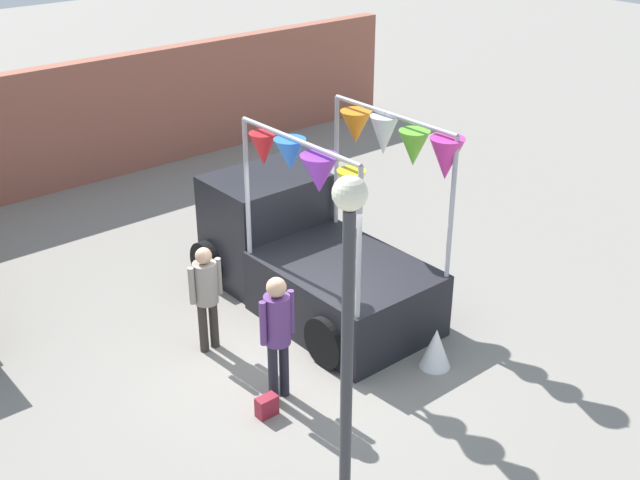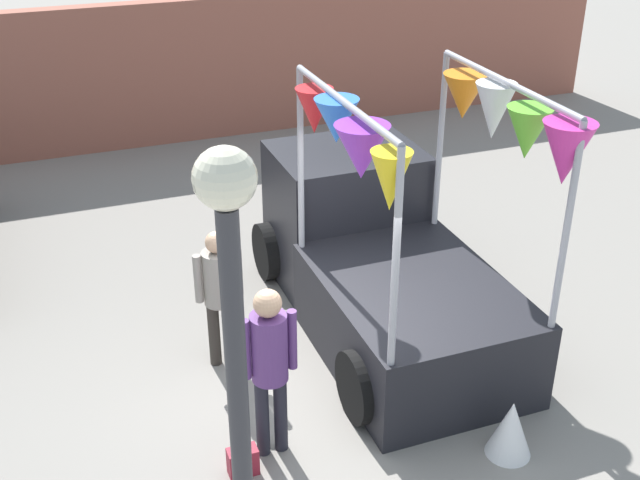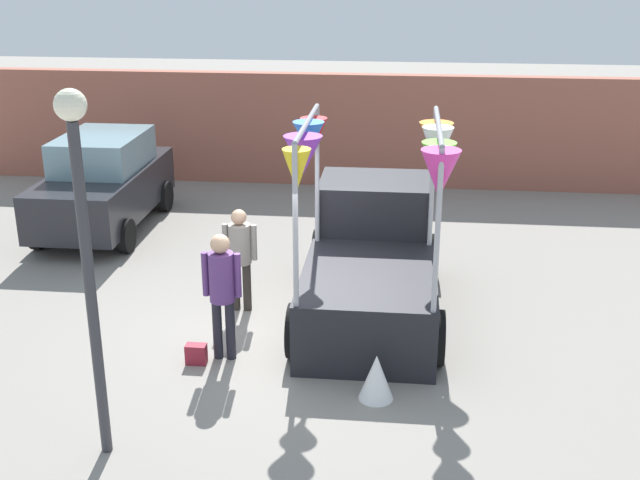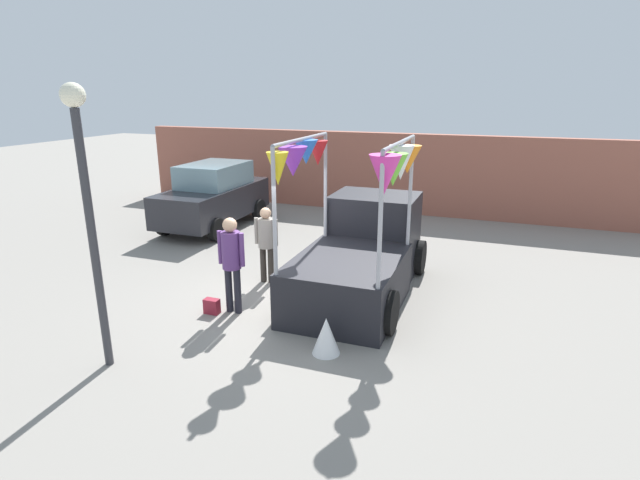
% 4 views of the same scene
% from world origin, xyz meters
% --- Properties ---
extents(ground_plane, '(60.00, 60.00, 0.00)m').
position_xyz_m(ground_plane, '(0.00, 0.00, 0.00)').
color(ground_plane, gray).
extents(vendor_truck, '(2.35, 4.06, 3.15)m').
position_xyz_m(vendor_truck, '(1.10, 1.23, 0.91)').
color(vendor_truck, black).
rests_on(vendor_truck, ground).
extents(parked_car, '(1.88, 4.00, 1.88)m').
position_xyz_m(parked_car, '(-4.35, 4.46, 0.94)').
color(parked_car, '#26262B').
rests_on(parked_car, ground).
extents(person_customer, '(0.53, 0.34, 1.80)m').
position_xyz_m(person_customer, '(-0.82, -0.62, 1.10)').
color(person_customer, black).
rests_on(person_customer, ground).
extents(person_vendor, '(0.53, 0.34, 1.63)m').
position_xyz_m(person_vendor, '(-0.90, 0.94, 0.98)').
color(person_vendor, '#2D2823').
rests_on(person_vendor, ground).
extents(handbag, '(0.28, 0.16, 0.28)m').
position_xyz_m(handbag, '(-1.17, -0.82, 0.14)').
color(handbag, maroon).
rests_on(handbag, ground).
extents(street_lamp, '(0.32, 0.32, 4.05)m').
position_xyz_m(street_lamp, '(-1.67, -2.89, 2.63)').
color(street_lamp, '#333338').
rests_on(street_lamp, ground).
extents(brick_boundary_wall, '(18.00, 0.36, 2.60)m').
position_xyz_m(brick_boundary_wall, '(0.00, 8.18, 1.30)').
color(brick_boundary_wall, '#9E5947').
rests_on(brick_boundary_wall, ground).
extents(folded_kite_bundle_white, '(0.62, 0.62, 0.60)m').
position_xyz_m(folded_kite_bundle_white, '(1.29, -1.46, 0.30)').
color(folded_kite_bundle_white, white).
rests_on(folded_kite_bundle_white, ground).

